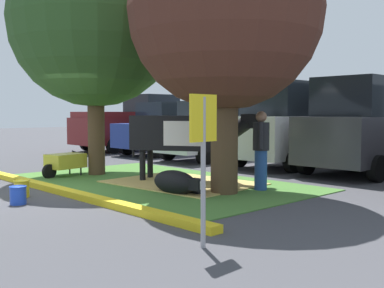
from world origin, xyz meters
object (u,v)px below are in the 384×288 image
at_px(shade_tree_right, 225,13).
at_px(parking_sign, 203,140).
at_px(suv_dark_grey, 368,126).
at_px(cow_holstein, 185,134).
at_px(suv_black, 295,124).
at_px(wheelbarrow, 65,162).
at_px(hatchback_white, 216,131).
at_px(calf_lying, 176,183).
at_px(bucket_blue, 18,195).
at_px(bucket_yellow, 22,188).
at_px(sedan_blue, 170,129).
at_px(pickup_truck_maroon, 136,124).
at_px(shade_tree_left, 95,23).
at_px(person_handler, 261,148).

height_order(shade_tree_right, parking_sign, shade_tree_right).
bearing_deg(shade_tree_right, suv_dark_grey, 85.46).
relative_size(cow_holstein, suv_black, 0.62).
distance_m(cow_holstein, wheelbarrow, 3.29).
bearing_deg(hatchback_white, cow_holstein, -53.58).
distance_m(calf_lying, bucket_blue, 2.93).
xyz_separation_m(shade_tree_right, suv_dark_grey, (0.41, 5.22, -2.28)).
xyz_separation_m(bucket_yellow, bucket_blue, (0.65, -0.34, -0.00)).
bearing_deg(sedan_blue, bucket_yellow, -57.74).
height_order(bucket_yellow, pickup_truck_maroon, pickup_truck_maroon).
xyz_separation_m(shade_tree_left, suv_black, (2.30, 5.55, -2.65)).
height_order(calf_lying, suv_dark_grey, suv_dark_grey).
height_order(bucket_yellow, hatchback_white, hatchback_white).
distance_m(shade_tree_left, calf_lying, 5.18).
bearing_deg(shade_tree_left, bucket_blue, -51.80).
relative_size(person_handler, parking_sign, 0.90).
bearing_deg(suv_black, hatchback_white, -173.44).
xyz_separation_m(shade_tree_right, bucket_yellow, (-2.42, -3.10, -3.38)).
xyz_separation_m(bucket_yellow, sedan_blue, (-5.15, 8.16, 0.81)).
bearing_deg(bucket_blue, hatchback_white, 110.79).
height_order(calf_lying, sedan_blue, sedan_blue).
distance_m(shade_tree_left, suv_black, 6.57).
distance_m(shade_tree_right, bucket_blue, 5.14).
distance_m(calf_lying, bucket_yellow, 2.97).
bearing_deg(cow_holstein, hatchback_white, 126.42).
height_order(bucket_blue, pickup_truck_maroon, pickup_truck_maroon).
bearing_deg(shade_tree_right, wheelbarrow, -166.18).
xyz_separation_m(person_handler, bucket_blue, (-2.03, -4.28, -0.72)).
bearing_deg(suv_black, bucket_blue, -89.07).
distance_m(bucket_blue, suv_black, 8.73).
height_order(shade_tree_right, bucket_yellow, shade_tree_right).
relative_size(cow_holstein, suv_dark_grey, 0.62).
xyz_separation_m(pickup_truck_maroon, suv_black, (8.30, -0.15, 0.16)).
relative_size(shade_tree_left, parking_sign, 3.33).
distance_m(person_handler, parking_sign, 4.31).
relative_size(shade_tree_left, wheelbarrow, 3.76).
xyz_separation_m(calf_lying, suv_dark_grey, (1.02, 5.97, 1.03)).
xyz_separation_m(person_handler, pickup_truck_maroon, (-10.47, 4.53, 0.23)).
height_order(cow_holstein, suv_dark_grey, suv_dark_grey).
xyz_separation_m(shade_tree_right, wheelbarrow, (-4.47, -1.10, -3.16)).
bearing_deg(wheelbarrow, person_handler, 22.28).
xyz_separation_m(wheelbarrow, bucket_blue, (2.70, -2.34, -0.22)).
xyz_separation_m(shade_tree_left, calf_lying, (3.61, -0.42, -3.68)).
distance_m(shade_tree_right, sedan_blue, 9.46).
relative_size(suv_black, suv_dark_grey, 1.00).
relative_size(bucket_blue, suv_dark_grey, 0.07).
bearing_deg(wheelbarrow, pickup_truck_maroon, 131.62).
bearing_deg(shade_tree_right, hatchback_white, 135.33).
relative_size(bucket_yellow, bucket_blue, 1.01).
relative_size(hatchback_white, suv_black, 0.96).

